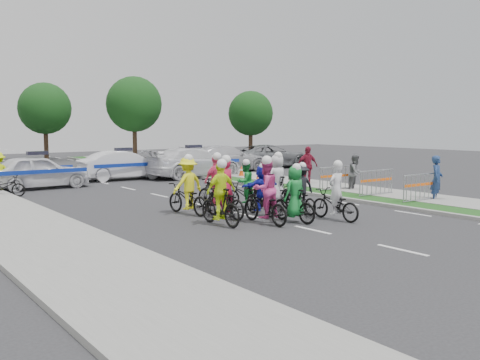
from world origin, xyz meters
TOP-DOWN VIEW (x-y plane):
  - ground at (0.00, 0.00)m, footprint 90.00×90.00m
  - curb_right at (5.10, 5.00)m, footprint 0.20×60.00m
  - grass_strip at (5.80, 5.00)m, footprint 1.20×60.00m
  - sidewalk_right at (7.60, 5.00)m, footprint 2.40×60.00m
  - sidewalk_left at (-6.50, 5.00)m, footprint 3.00×60.00m
  - rider_0 at (1.66, 0.71)m, footprint 0.72×1.86m
  - rider_1 at (0.40, 1.19)m, footprint 0.79×1.74m
  - rider_2 at (-0.46, 1.55)m, footprint 0.85×2.00m
  - rider_3 at (-1.68, 2.10)m, footprint 1.00×1.88m
  - rider_4 at (1.70, 2.31)m, footprint 1.00×1.73m
  - rider_5 at (0.34, 2.70)m, footprint 1.39×1.66m
  - rider_6 at (-0.85, 3.06)m, footprint 0.74×1.98m
  - rider_7 at (1.84, 3.70)m, footprint 0.87×1.92m
  - rider_8 at (0.92, 4.35)m, footprint 0.84×1.77m
  - rider_9 at (-0.29, 4.38)m, footprint 1.05×1.95m
  - rider_10 at (-1.45, 4.32)m, footprint 1.18×2.02m
  - police_car_0 at (-3.31, 14.43)m, footprint 4.60×1.92m
  - police_car_1 at (1.53, 15.79)m, footprint 4.75×1.89m
  - police_car_2 at (5.15, 14.59)m, footprint 5.74×2.51m
  - civilian_sedan at (8.77, 16.65)m, footprint 5.82×2.98m
  - civilian_suv at (12.74, 17.10)m, footprint 5.87×3.25m
  - spectator_0 at (7.61, 1.10)m, footprint 0.76×0.65m
  - spectator_1 at (7.44, 4.94)m, footprint 0.94×0.82m
  - spectator_2 at (7.60, 8.13)m, footprint 1.18×0.73m
  - barrier_0 at (6.70, 1.18)m, footprint 2.01×0.55m
  - barrier_1 at (6.70, 3.22)m, footprint 2.01×0.55m
  - barrier_2 at (6.70, 5.37)m, footprint 2.03×0.61m
  - cone_0 at (4.49, 8.12)m, footprint 0.40×0.40m
  - cone_1 at (7.03, 12.70)m, footprint 0.40×0.40m
  - parked_bike at (-5.22, 12.41)m, footprint 1.69×1.35m
  - tree_1 at (9.00, 30.00)m, footprint 4.55×4.55m
  - tree_2 at (18.00, 26.00)m, footprint 3.85×3.85m
  - tree_4 at (3.00, 34.00)m, footprint 4.20×4.20m

SIDE VIEW (x-z plane):
  - ground at x=0.00m, z-range 0.00..0.00m
  - grass_strip at x=5.80m, z-range 0.00..0.11m
  - curb_right at x=5.10m, z-range 0.00..0.12m
  - sidewalk_right at x=7.60m, z-range 0.00..0.13m
  - sidewalk_left at x=-6.50m, z-range 0.00..0.13m
  - cone_0 at x=4.49m, z-range -0.01..0.69m
  - cone_1 at x=7.03m, z-range -0.01..0.69m
  - parked_bike at x=-5.22m, z-range 0.00..0.86m
  - barrier_0 at x=6.70m, z-range 0.00..1.12m
  - barrier_1 at x=6.70m, z-range 0.00..1.12m
  - barrier_2 at x=6.70m, z-range 0.00..1.12m
  - rider_0 at x=1.66m, z-range -0.32..1.55m
  - rider_8 at x=0.92m, z-range -0.22..1.52m
  - rider_6 at x=-0.85m, z-range -0.34..1.66m
  - rider_4 at x=1.70m, z-range -0.18..1.52m
  - rider_1 at x=0.40m, z-range -0.20..1.60m
  - rider_5 at x=0.34m, z-range -0.13..1.59m
  - rider_2 at x=-0.46m, z-range -0.27..1.77m
  - rider_3 at x=-1.68m, z-range -0.23..1.73m
  - rider_9 at x=-0.29m, z-range -0.24..1.77m
  - rider_10 at x=-1.45m, z-range -0.23..1.76m
  - police_car_1 at x=1.53m, z-range 0.00..1.54m
  - rider_7 at x=1.84m, z-range -0.23..1.76m
  - civilian_suv at x=12.74m, z-range 0.00..1.55m
  - police_car_0 at x=-3.31m, z-range 0.00..1.55m
  - civilian_sedan at x=8.77m, z-range 0.00..1.62m
  - police_car_2 at x=5.15m, z-range 0.00..1.64m
  - spectator_1 at x=7.44m, z-range 0.00..1.64m
  - spectator_0 at x=7.61m, z-range 0.00..1.77m
  - spectator_2 at x=7.60m, z-range 0.00..1.88m
  - tree_2 at x=18.00m, z-range 0.95..6.72m
  - tree_4 at x=3.00m, z-range 1.04..7.34m
  - tree_1 at x=9.00m, z-range 1.12..7.95m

